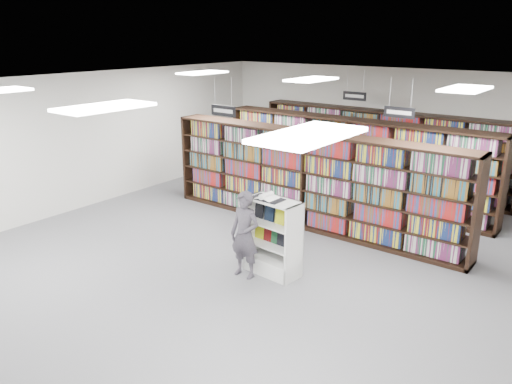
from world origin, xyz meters
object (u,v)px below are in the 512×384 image
Objects in this scene: bookshelf_row_near at (308,180)px; endcap_display at (274,248)px; open_book at (267,197)px; shopper at (245,235)px.

endcap_display is (0.73, -2.29, -0.59)m from bookshelf_row_near.
endcap_display is 2.33× the size of open_book.
bookshelf_row_near is 4.57× the size of shopper.
shopper is (0.41, -2.70, -0.28)m from bookshelf_row_near.
shopper is at bearing -118.09° from open_book.
endcap_display is 0.94m from open_book.
bookshelf_row_near is 2.47m from endcap_display.
shopper is at bearing -123.17° from endcap_display.
bookshelf_row_near reaches higher than open_book.
bookshelf_row_near is 11.95× the size of open_book.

